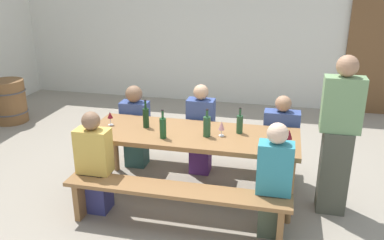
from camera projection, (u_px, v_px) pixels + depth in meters
The scene contains 21 objects.
ground_plane at pixel (192, 193), 4.71m from camera, with size 24.00×24.00×0.00m, color gray.
back_wall at pixel (237, 19), 7.55m from camera, with size 14.00×0.20×3.20m, color silver.
wooden_door at pixel (373, 56), 7.09m from camera, with size 0.90×0.06×2.10m, color brown.
tasting_table at pixel (192, 139), 4.48m from camera, with size 2.33×0.83×0.75m.
bench_near at pixel (175, 196), 3.93m from camera, with size 2.23×0.30×0.45m.
bench_far at pixel (205, 141), 5.24m from camera, with size 2.23×0.30×0.45m.
wine_bottle_0 at pixel (240, 124), 4.41m from camera, with size 0.07×0.07×0.29m.
wine_bottle_1 at pixel (207, 126), 4.32m from camera, with size 0.08×0.08×0.31m.
wine_bottle_2 at pixel (146, 117), 4.58m from camera, with size 0.07×0.07×0.33m.
wine_bottle_3 at pixel (163, 128), 4.27m from camera, with size 0.07×0.07×0.32m.
wine_glass_0 at pixel (222, 126), 4.33m from camera, with size 0.07×0.07×0.17m.
wine_glass_1 at pixel (110, 116), 4.65m from camera, with size 0.06×0.06×0.16m.
wine_glass_2 at pixel (286, 139), 3.94m from camera, with size 0.08×0.08×0.18m.
wine_glass_3 at pixel (289, 135), 4.04m from camera, with size 0.07×0.07×0.19m.
seated_guest_near_0 at pixel (95, 165), 4.21m from camera, with size 0.35×0.24×1.11m.
seated_guest_near_1 at pixel (274, 182), 3.81m from camera, with size 0.33×0.24×1.14m.
seated_guest_far_0 at pixel (136, 128), 5.24m from camera, with size 0.35×0.24×1.08m.
seated_guest_far_1 at pixel (201, 131), 5.04m from camera, with size 0.33×0.24×1.15m.
seated_guest_far_2 at pixel (280, 142), 4.85m from camera, with size 0.42×0.24×1.08m.
standing_host at pixel (338, 139), 4.10m from camera, with size 0.39×0.24×1.68m.
wine_barrel at pixel (9, 101), 6.87m from camera, with size 0.59×0.59×0.73m.
Camera 1 is at (0.94, -4.03, 2.39)m, focal length 37.92 mm.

